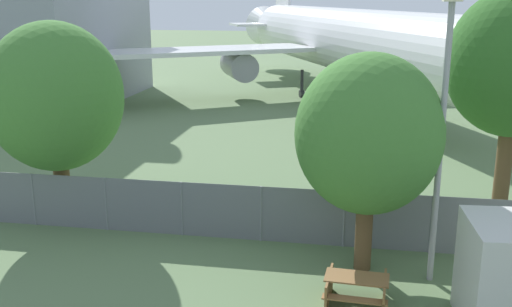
{
  "coord_description": "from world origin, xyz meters",
  "views": [
    {
      "loc": [
        2.89,
        -6.44,
        7.45
      ],
      "look_at": [
        -0.69,
        13.7,
        2.0
      ],
      "focal_mm": 42.0,
      "sensor_mm": 36.0,
      "label": 1
    }
  ],
  "objects": [
    {
      "name": "perimeter_fence",
      "position": [
        0.0,
        10.7,
        0.89
      ],
      "size": [
        56.07,
        0.07,
        1.78
      ],
      "color": "slate",
      "rests_on": "ground"
    },
    {
      "name": "airplane",
      "position": [
        1.42,
        37.84,
        4.23
      ],
      "size": [
        32.58,
        40.6,
        13.18
      ],
      "rotation": [
        0.0,
        0.0,
        -1.14
      ],
      "color": "white",
      "rests_on": "ground"
    },
    {
      "name": "picnic_bench_open_grass",
      "position": [
        2.98,
        7.15,
        0.47
      ],
      "size": [
        1.63,
        1.49,
        0.76
      ],
      "rotation": [
        0.0,
        0.0,
        -0.06
      ],
      "color": "brown",
      "rests_on": "ground"
    },
    {
      "name": "tree_behind_benches",
      "position": [
        -7.0,
        11.51,
        4.19
      ],
      "size": [
        4.48,
        4.48,
        6.67
      ],
      "color": "brown",
      "rests_on": "ground"
    },
    {
      "name": "tree_far_right",
      "position": [
        3.13,
        9.27,
        3.86
      ],
      "size": [
        3.93,
        3.93,
        6.04
      ],
      "color": "brown",
      "rests_on": "ground"
    },
    {
      "name": "light_mast",
      "position": [
        4.93,
        8.9,
        4.68
      ],
      "size": [
        0.44,
        0.44,
        7.65
      ],
      "color": "#99999E",
      "rests_on": "ground"
    }
  ]
}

